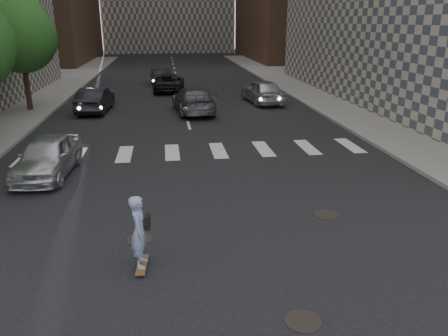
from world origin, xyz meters
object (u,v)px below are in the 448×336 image
object	(u,v)px
silver_sedan	(48,156)
traffic_car_e	(161,76)
traffic_car_a	(95,100)
traffic_car_b	(193,100)
skateboarder	(140,231)
traffic_car_d	(263,91)
tree_c	(21,33)
traffic_car_c	(169,83)

from	to	relation	value
silver_sedan	traffic_car_e	size ratio (longest dim) A/B	0.95
traffic_car_a	traffic_car_b	world-z (taller)	traffic_car_b
skateboarder	traffic_car_a	bearing A→B (deg)	105.11
traffic_car_e	traffic_car_d	bearing A→B (deg)	120.37
tree_c	traffic_car_c	size ratio (longest dim) A/B	1.34
silver_sedan	traffic_car_d	xyz separation A→B (m)	(10.87, 13.31, 0.09)
skateboarder	traffic_car_e	world-z (taller)	skateboarder
traffic_car_a	traffic_car_c	distance (m)	8.86
skateboarder	traffic_car_e	size ratio (longest dim) A/B	0.40
traffic_car_a	traffic_car_b	xyz separation A→B (m)	(5.96, -1.01, 0.03)
skateboarder	traffic_car_c	world-z (taller)	skateboarder
traffic_car_a	traffic_car_e	bearing A→B (deg)	-105.01
tree_c	traffic_car_e	size ratio (longest dim) A/B	1.48
traffic_car_c	traffic_car_e	size ratio (longest dim) A/B	1.11
skateboarder	traffic_car_d	xyz separation A→B (m)	(7.25, 20.19, -0.12)
traffic_car_d	traffic_car_c	bearing A→B (deg)	-51.06
skateboarder	traffic_car_c	bearing A→B (deg)	91.93
tree_c	skateboarder	bearing A→B (deg)	-68.59
silver_sedan	traffic_car_b	xyz separation A→B (m)	(6.00, 10.75, 0.06)
traffic_car_a	traffic_car_e	xyz separation A→B (m)	(3.95, 11.40, -0.01)
traffic_car_b	traffic_car_e	distance (m)	12.57
tree_c	traffic_car_c	world-z (taller)	tree_c
skateboarder	tree_c	bearing A→B (deg)	115.63
traffic_car_c	traffic_car_e	xyz separation A→B (m)	(-0.68, 3.84, 0.05)
tree_c	traffic_car_c	xyz separation A→B (m)	(8.63, 6.86, -3.96)
tree_c	traffic_car_e	distance (m)	13.89
tree_c	silver_sedan	xyz separation A→B (m)	(3.95, -12.45, -3.93)
tree_c	traffic_car_d	world-z (taller)	tree_c
traffic_car_b	traffic_car_d	xyz separation A→B (m)	(4.87, 2.56, 0.03)
silver_sedan	traffic_car_d	size ratio (longest dim) A/B	0.89
traffic_car_e	tree_c	bearing A→B (deg)	48.82
traffic_car_b	traffic_car_d	distance (m)	5.50
traffic_car_a	silver_sedan	bearing A→B (deg)	93.94
tree_c	silver_sedan	world-z (taller)	tree_c
traffic_car_a	skateboarder	bearing A→B (deg)	105.01
silver_sedan	traffic_car_e	bearing A→B (deg)	84.51
skateboarder	traffic_car_e	xyz separation A→B (m)	(0.36, 30.03, -0.20)
silver_sedan	traffic_car_d	distance (m)	17.19
traffic_car_d	traffic_car_e	size ratio (longest dim) A/B	1.07
silver_sedan	traffic_car_e	xyz separation A→B (m)	(3.99, 23.15, 0.01)
traffic_car_a	traffic_car_d	size ratio (longest dim) A/B	0.96
skateboarder	traffic_car_b	xyz separation A→B (m)	(2.38, 17.63, -0.16)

